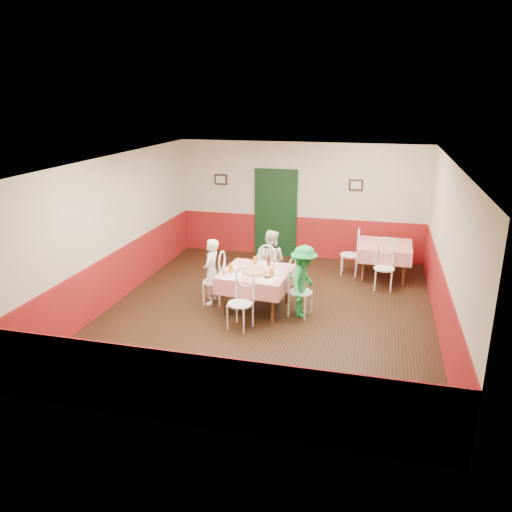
% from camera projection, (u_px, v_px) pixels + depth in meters
% --- Properties ---
extents(floor, '(7.00, 7.00, 0.00)m').
position_uv_depth(floor, '(268.00, 312.00, 9.28)').
color(floor, black).
rests_on(floor, ground).
extents(ceiling, '(7.00, 7.00, 0.00)m').
position_uv_depth(ceiling, '(270.00, 160.00, 8.42)').
color(ceiling, white).
rests_on(ceiling, back_wall).
extents(back_wall, '(6.00, 0.10, 2.80)m').
position_uv_depth(back_wall, '(300.00, 201.00, 12.08)').
color(back_wall, beige).
rests_on(back_wall, ground).
extents(front_wall, '(6.00, 0.10, 2.80)m').
position_uv_depth(front_wall, '(201.00, 324.00, 5.62)').
color(front_wall, beige).
rests_on(front_wall, ground).
extents(left_wall, '(0.10, 7.00, 2.80)m').
position_uv_depth(left_wall, '(116.00, 229.00, 9.54)').
color(left_wall, beige).
rests_on(left_wall, ground).
extents(right_wall, '(0.10, 7.00, 2.80)m').
position_uv_depth(right_wall, '(448.00, 252.00, 8.16)').
color(right_wall, beige).
rests_on(right_wall, ground).
extents(wainscot_back, '(6.00, 0.03, 1.00)m').
position_uv_depth(wainscot_back, '(299.00, 237.00, 12.34)').
color(wainscot_back, maroon).
rests_on(wainscot_back, ground).
extents(wainscot_front, '(6.00, 0.03, 1.00)m').
position_uv_depth(wainscot_front, '(204.00, 392.00, 5.91)').
color(wainscot_front, maroon).
rests_on(wainscot_front, ground).
extents(wainscot_left, '(0.03, 7.00, 1.00)m').
position_uv_depth(wainscot_left, '(121.00, 274.00, 9.82)').
color(wainscot_left, maroon).
rests_on(wainscot_left, ground).
extents(wainscot_right, '(0.03, 7.00, 1.00)m').
position_uv_depth(wainscot_right, '(440.00, 303.00, 8.44)').
color(wainscot_right, maroon).
rests_on(wainscot_right, ground).
extents(door, '(0.96, 0.06, 2.10)m').
position_uv_depth(door, '(276.00, 214.00, 12.28)').
color(door, black).
rests_on(door, ground).
extents(picture_left, '(0.32, 0.03, 0.26)m').
position_uv_depth(picture_left, '(221.00, 179.00, 12.35)').
color(picture_left, black).
rests_on(picture_left, back_wall).
extents(picture_right, '(0.32, 0.03, 0.26)m').
position_uv_depth(picture_right, '(356.00, 185.00, 11.59)').
color(picture_right, black).
rests_on(picture_right, back_wall).
extents(thermostat, '(0.10, 0.03, 0.10)m').
position_uv_depth(thermostat, '(225.00, 194.00, 12.44)').
color(thermostat, white).
rests_on(thermostat, back_wall).
extents(main_table, '(1.32, 1.32, 0.77)m').
position_uv_depth(main_table, '(256.00, 290.00, 9.31)').
color(main_table, red).
rests_on(main_table, ground).
extents(second_table, '(1.14, 1.14, 0.77)m').
position_uv_depth(second_table, '(384.00, 261.00, 10.96)').
color(second_table, red).
rests_on(second_table, ground).
extents(chair_left, '(0.42, 0.42, 0.90)m').
position_uv_depth(chair_left, '(214.00, 281.00, 9.55)').
color(chair_left, white).
rests_on(chair_left, ground).
extents(chair_right, '(0.50, 0.50, 0.90)m').
position_uv_depth(chair_right, '(300.00, 292.00, 9.03)').
color(chair_right, white).
rests_on(chair_right, ground).
extents(chair_far, '(0.45, 0.45, 0.90)m').
position_uv_depth(chair_far, '(270.00, 272.00, 10.05)').
color(chair_far, white).
rests_on(chair_far, ground).
extents(chair_near, '(0.51, 0.51, 0.90)m').
position_uv_depth(chair_near, '(240.00, 304.00, 8.52)').
color(chair_near, white).
rests_on(chair_near, ground).
extents(chair_second_a, '(0.43, 0.43, 0.90)m').
position_uv_depth(chair_second_a, '(350.00, 255.00, 11.11)').
color(chair_second_a, white).
rests_on(chair_second_a, ground).
extents(chair_second_b, '(0.43, 0.43, 0.90)m').
position_uv_depth(chair_second_b, '(384.00, 269.00, 10.25)').
color(chair_second_b, white).
rests_on(chair_second_b, ground).
extents(pizza, '(0.48, 0.48, 0.03)m').
position_uv_depth(pizza, '(255.00, 272.00, 9.12)').
color(pizza, '#B74723').
rests_on(pizza, main_table).
extents(plate_left, '(0.27, 0.27, 0.01)m').
position_uv_depth(plate_left, '(235.00, 268.00, 9.33)').
color(plate_left, white).
rests_on(plate_left, main_table).
extents(plate_right, '(0.27, 0.27, 0.01)m').
position_uv_depth(plate_right, '(277.00, 273.00, 9.07)').
color(plate_right, white).
rests_on(plate_right, main_table).
extents(plate_far, '(0.27, 0.27, 0.01)m').
position_uv_depth(plate_far, '(263.00, 264.00, 9.56)').
color(plate_far, white).
rests_on(plate_far, main_table).
extents(glass_a, '(0.09, 0.09, 0.16)m').
position_uv_depth(glass_a, '(231.00, 269.00, 9.07)').
color(glass_a, '#BF7219').
rests_on(glass_a, main_table).
extents(glass_b, '(0.09, 0.09, 0.15)m').
position_uv_depth(glass_b, '(272.00, 273.00, 8.87)').
color(glass_b, '#BF7219').
rests_on(glass_b, main_table).
extents(glass_c, '(0.08, 0.08, 0.14)m').
position_uv_depth(glass_c, '(255.00, 260.00, 9.57)').
color(glass_c, '#BF7219').
rests_on(glass_c, main_table).
extents(beer_bottle, '(0.06, 0.06, 0.20)m').
position_uv_depth(beer_bottle, '(269.00, 260.00, 9.47)').
color(beer_bottle, '#381C0A').
rests_on(beer_bottle, main_table).
extents(shaker_a, '(0.04, 0.04, 0.09)m').
position_uv_depth(shaker_a, '(227.00, 274.00, 8.92)').
color(shaker_a, silver).
rests_on(shaker_a, main_table).
extents(shaker_b, '(0.04, 0.04, 0.09)m').
position_uv_depth(shaker_b, '(230.00, 275.00, 8.87)').
color(shaker_b, silver).
rests_on(shaker_b, main_table).
extents(shaker_c, '(0.04, 0.04, 0.09)m').
position_uv_depth(shaker_c, '(224.00, 273.00, 8.97)').
color(shaker_c, '#B23319').
rests_on(shaker_c, main_table).
extents(menu_left, '(0.32, 0.42, 0.00)m').
position_uv_depth(menu_left, '(232.00, 276.00, 8.91)').
color(menu_left, white).
rests_on(menu_left, main_table).
extents(menu_right, '(0.40, 0.47, 0.00)m').
position_uv_depth(menu_right, '(268.00, 280.00, 8.76)').
color(menu_right, white).
rests_on(menu_right, main_table).
extents(wallet, '(0.12, 0.10, 0.02)m').
position_uv_depth(wallet, '(267.00, 277.00, 8.85)').
color(wallet, black).
rests_on(wallet, main_table).
extents(diner_left, '(0.32, 0.48, 1.28)m').
position_uv_depth(diner_left, '(211.00, 272.00, 9.50)').
color(diner_left, gray).
rests_on(diner_left, ground).
extents(diner_far, '(0.72, 0.61, 1.31)m').
position_uv_depth(diner_far, '(270.00, 261.00, 10.03)').
color(diner_far, gray).
rests_on(diner_far, ground).
extents(diner_right, '(0.59, 0.91, 1.33)m').
position_uv_depth(diner_right, '(303.00, 281.00, 8.95)').
color(diner_right, gray).
rests_on(diner_right, ground).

